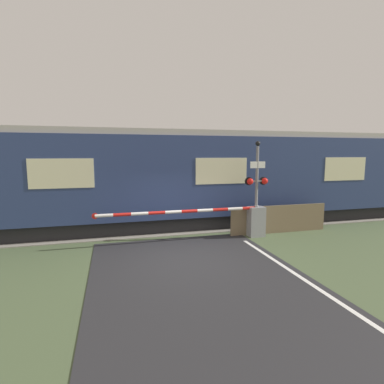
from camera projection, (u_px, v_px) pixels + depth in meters
ground_plane at (184, 257)px, 9.11m from camera, size 80.00×80.00×0.00m
track_bed at (163, 226)px, 12.90m from camera, size 36.00×3.20×0.13m
train at (210, 178)px, 13.18m from camera, size 21.27×2.86×4.05m
crossing_barrier at (242, 220)px, 11.16m from camera, size 6.20×0.44×1.20m
signal_post at (257, 183)px, 11.16m from camera, size 0.90×0.26×3.58m
roadside_fence at (279, 219)px, 11.83m from camera, size 4.11×0.06×1.10m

